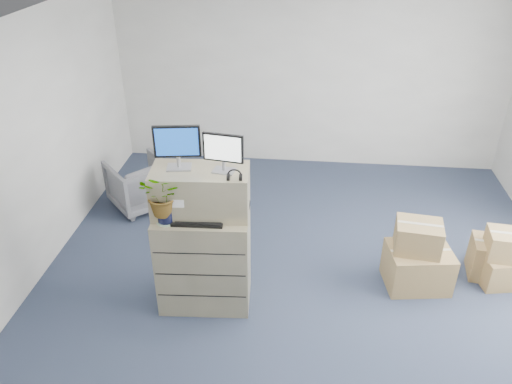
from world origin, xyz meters
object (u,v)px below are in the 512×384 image
at_px(water_bottle, 206,202).
at_px(office_chair, 139,182).
at_px(monitor_right, 223,151).
at_px(monitor_left, 177,145).
at_px(potted_plant, 164,200).
at_px(filing_cabinet_lower, 204,259).
at_px(keyboard, 198,221).

xyz_separation_m(water_bottle, office_chair, (-1.33, 1.79, -0.84)).
bearing_deg(monitor_right, monitor_left, -174.09).
relative_size(monitor_left, potted_plant, 0.79).
height_order(filing_cabinet_lower, monitor_left, monitor_left).
bearing_deg(office_chair, water_bottle, 83.99).
xyz_separation_m(monitor_left, keyboard, (0.20, -0.21, -0.70)).
height_order(filing_cabinet_lower, monitor_right, monitor_right).
height_order(monitor_right, office_chair, monitor_right).
xyz_separation_m(filing_cabinet_lower, potted_plant, (-0.31, -0.15, 0.79)).
distance_m(monitor_right, potted_plant, 0.72).
relative_size(filing_cabinet_lower, potted_plant, 1.98).
distance_m(monitor_right, water_bottle, 0.59).
bearing_deg(filing_cabinet_lower, monitor_left, 155.82).
xyz_separation_m(monitor_right, potted_plant, (-0.54, -0.21, -0.43)).
bearing_deg(filing_cabinet_lower, water_bottle, 44.07).
relative_size(filing_cabinet_lower, water_bottle, 4.36).
xyz_separation_m(monitor_right, keyboard, (-0.24, -0.18, -0.67)).
relative_size(keyboard, water_bottle, 1.98).
xyz_separation_m(potted_plant, office_chair, (-0.98, 1.99, -0.96)).
height_order(keyboard, water_bottle, water_bottle).
relative_size(monitor_left, monitor_right, 1.13).
bearing_deg(monitor_left, keyboard, -55.14).
bearing_deg(monitor_right, water_bottle, -168.94).
height_order(monitor_left, keyboard, monitor_left).
xyz_separation_m(filing_cabinet_lower, water_bottle, (0.04, 0.04, 0.67)).
bearing_deg(water_bottle, monitor_right, 1.91).
bearing_deg(filing_cabinet_lower, keyboard, -95.87).
distance_m(filing_cabinet_lower, monitor_right, 1.25).
relative_size(monitor_right, water_bottle, 1.54).
relative_size(monitor_left, office_chair, 0.58).
bearing_deg(potted_plant, keyboard, 4.10).
relative_size(keyboard, potted_plant, 0.90).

